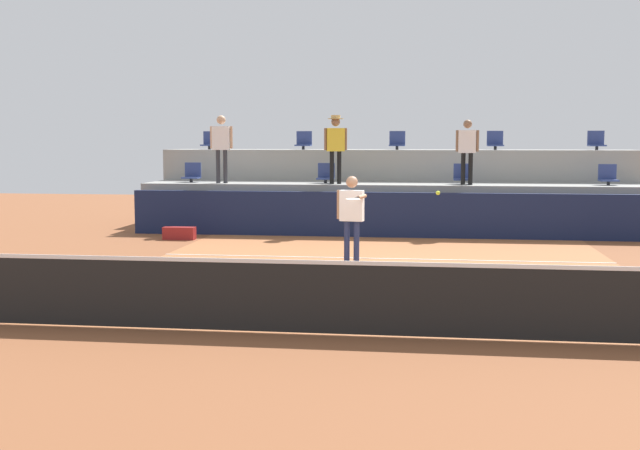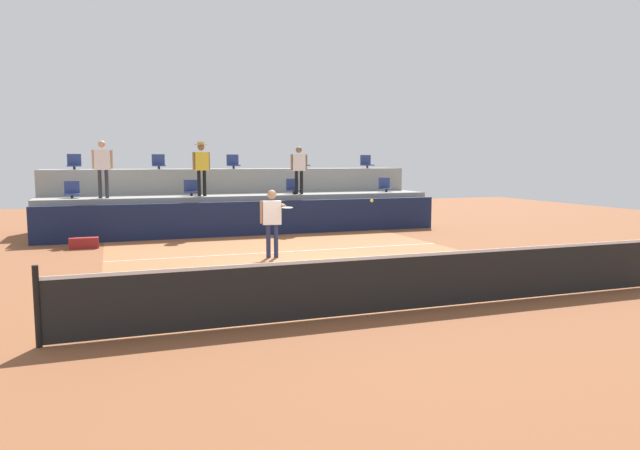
{
  "view_description": "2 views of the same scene",
  "coord_description": "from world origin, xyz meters",
  "px_view_note": "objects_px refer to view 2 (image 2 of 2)",
  "views": [
    {
      "loc": [
        0.9,
        -13.45,
        2.36
      ],
      "look_at": [
        -0.79,
        -1.09,
        1.04
      ],
      "focal_mm": 44.91,
      "sensor_mm": 36.0,
      "label": 1
    },
    {
      "loc": [
        -4.26,
        -12.01,
        2.39
      ],
      "look_at": [
        -0.32,
        -1.16,
        1.1
      ],
      "focal_mm": 32.39,
      "sensor_mm": 36.0,
      "label": 2
    }
  ],
  "objects_px": {
    "stadium_chair_lower_left": "(191,189)",
    "spectator_in_grey": "(299,166)",
    "stadium_chair_upper_far_right": "(366,163)",
    "stadium_chair_upper_far_left": "(74,163)",
    "stadium_chair_lower_far_left": "(72,191)",
    "stadium_chair_upper_center": "(233,163)",
    "tennis_player": "(272,217)",
    "stadium_chair_upper_left": "(159,163)",
    "stadium_chair_lower_far_right": "(385,186)",
    "stadium_chair_upper_right": "(303,163)",
    "tennis_ball": "(372,201)",
    "spectator_with_hat": "(201,163)",
    "stadium_chair_lower_right": "(293,187)",
    "equipment_bag": "(84,243)",
    "spectator_in_white": "(103,163)"
  },
  "relations": [
    {
      "from": "stadium_chair_upper_far_left",
      "to": "stadium_chair_upper_center",
      "type": "xyz_separation_m",
      "value": [
        5.37,
        0.0,
        0.0
      ]
    },
    {
      "from": "stadium_chair_lower_right",
      "to": "spectator_with_hat",
      "type": "xyz_separation_m",
      "value": [
        -3.21,
        -0.38,
        0.86
      ]
    },
    {
      "from": "stadium_chair_lower_right",
      "to": "equipment_bag",
      "type": "relative_size",
      "value": 0.68
    },
    {
      "from": "spectator_in_grey",
      "to": "stadium_chair_lower_left",
      "type": "bearing_deg",
      "value": 173.92
    },
    {
      "from": "stadium_chair_upper_left",
      "to": "tennis_player",
      "type": "height_order",
      "value": "stadium_chair_upper_left"
    },
    {
      "from": "stadium_chair_upper_far_right",
      "to": "stadium_chair_lower_left",
      "type": "bearing_deg",
      "value": -165.83
    },
    {
      "from": "stadium_chair_lower_far_left",
      "to": "stadium_chair_upper_right",
      "type": "relative_size",
      "value": 1.0
    },
    {
      "from": "spectator_in_white",
      "to": "spectator_in_grey",
      "type": "bearing_deg",
      "value": 0.0
    },
    {
      "from": "stadium_chair_upper_center",
      "to": "spectator_in_white",
      "type": "distance_m",
      "value": 4.97
    },
    {
      "from": "tennis_player",
      "to": "spectator_with_hat",
      "type": "height_order",
      "value": "spectator_with_hat"
    },
    {
      "from": "spectator_in_white",
      "to": "stadium_chair_upper_far_right",
      "type": "bearing_deg",
      "value": 12.54
    },
    {
      "from": "stadium_chair_lower_far_right",
      "to": "stadium_chair_upper_center",
      "type": "distance_m",
      "value": 5.67
    },
    {
      "from": "stadium_chair_upper_right",
      "to": "stadium_chair_lower_left",
      "type": "bearing_deg",
      "value": -157.99
    },
    {
      "from": "stadium_chair_lower_left",
      "to": "spectator_with_hat",
      "type": "distance_m",
      "value": 0.99
    },
    {
      "from": "stadium_chair_lower_far_left",
      "to": "stadium_chair_upper_far_right",
      "type": "distance_m",
      "value": 10.92
    },
    {
      "from": "spectator_in_white",
      "to": "tennis_ball",
      "type": "xyz_separation_m",
      "value": [
        5.5,
        -7.56,
        -0.78
      ]
    },
    {
      "from": "stadium_chair_lower_left",
      "to": "stadium_chair_upper_center",
      "type": "xyz_separation_m",
      "value": [
        1.78,
        1.8,
        0.85
      ]
    },
    {
      "from": "stadium_chair_upper_center",
      "to": "stadium_chair_upper_right",
      "type": "relative_size",
      "value": 1.0
    },
    {
      "from": "spectator_in_white",
      "to": "stadium_chair_lower_far_left",
      "type": "bearing_deg",
      "value": 157.32
    },
    {
      "from": "spectator_with_hat",
      "to": "tennis_ball",
      "type": "distance_m",
      "value": 8.0
    },
    {
      "from": "stadium_chair_upper_far_left",
      "to": "stadium_chair_upper_center",
      "type": "relative_size",
      "value": 1.0
    },
    {
      "from": "stadium_chair_lower_left",
      "to": "spectator_in_grey",
      "type": "distance_m",
      "value": 3.7
    },
    {
      "from": "stadium_chair_upper_far_left",
      "to": "tennis_ball",
      "type": "xyz_separation_m",
      "value": [
        6.41,
        -9.74,
        -0.78
      ]
    },
    {
      "from": "stadium_chair_lower_far_left",
      "to": "stadium_chair_lower_right",
      "type": "distance_m",
      "value": 7.11
    },
    {
      "from": "stadium_chair_lower_far_right",
      "to": "stadium_chair_upper_far_right",
      "type": "relative_size",
      "value": 1.0
    },
    {
      "from": "stadium_chair_upper_center",
      "to": "tennis_player",
      "type": "relative_size",
      "value": 0.31
    },
    {
      "from": "equipment_bag",
      "to": "stadium_chair_lower_right",
      "type": "bearing_deg",
      "value": 19.29
    },
    {
      "from": "stadium_chair_lower_far_right",
      "to": "spectator_in_grey",
      "type": "height_order",
      "value": "spectator_in_grey"
    },
    {
      "from": "spectator_in_white",
      "to": "tennis_ball",
      "type": "height_order",
      "value": "spectator_in_white"
    },
    {
      "from": "equipment_bag",
      "to": "stadium_chair_upper_right",
      "type": "bearing_deg",
      "value": 28.43
    },
    {
      "from": "stadium_chair_upper_left",
      "to": "spectator_with_hat",
      "type": "relative_size",
      "value": 0.3
    },
    {
      "from": "stadium_chair_upper_right",
      "to": "stadium_chair_lower_right",
      "type": "bearing_deg",
      "value": -117.71
    },
    {
      "from": "stadium_chair_upper_far_right",
      "to": "spectator_in_white",
      "type": "distance_m",
      "value": 10.06
    },
    {
      "from": "tennis_player",
      "to": "tennis_ball",
      "type": "relative_size",
      "value": 24.79
    },
    {
      "from": "spectator_in_grey",
      "to": "stadium_chair_upper_right",
      "type": "bearing_deg",
      "value": 68.68
    },
    {
      "from": "equipment_bag",
      "to": "tennis_ball",
      "type": "bearing_deg",
      "value": -42.76
    },
    {
      "from": "stadium_chair_lower_far_left",
      "to": "stadium_chair_upper_left",
      "type": "relative_size",
      "value": 1.0
    },
    {
      "from": "stadium_chair_upper_far_right",
      "to": "spectator_with_hat",
      "type": "distance_m",
      "value": 7.17
    },
    {
      "from": "stadium_chair_lower_far_left",
      "to": "stadium_chair_lower_far_right",
      "type": "xyz_separation_m",
      "value": [
        10.69,
        0.0,
        0.0
      ]
    },
    {
      "from": "stadium_chair_upper_far_left",
      "to": "stadium_chair_upper_right",
      "type": "relative_size",
      "value": 1.0
    },
    {
      "from": "stadium_chair_upper_far_left",
      "to": "spectator_in_white",
      "type": "height_order",
      "value": "spectator_in_white"
    },
    {
      "from": "stadium_chair_upper_far_left",
      "to": "stadium_chair_upper_far_right",
      "type": "distance_m",
      "value": 10.73
    },
    {
      "from": "stadium_chair_lower_far_left",
      "to": "stadium_chair_upper_far_right",
      "type": "height_order",
      "value": "stadium_chair_upper_far_right"
    },
    {
      "from": "stadium_chair_upper_far_left",
      "to": "stadium_chair_upper_center",
      "type": "height_order",
      "value": "same"
    },
    {
      "from": "stadium_chair_upper_far_left",
      "to": "tennis_player",
      "type": "distance_m",
      "value": 8.95
    },
    {
      "from": "stadium_chair_lower_far_right",
      "to": "tennis_player",
      "type": "bearing_deg",
      "value": -136.17
    },
    {
      "from": "stadium_chair_lower_far_left",
      "to": "stadium_chair_lower_left",
      "type": "height_order",
      "value": "same"
    },
    {
      "from": "stadium_chair_upper_left",
      "to": "stadium_chair_upper_right",
      "type": "bearing_deg",
      "value": 0.0
    },
    {
      "from": "tennis_player",
      "to": "equipment_bag",
      "type": "xyz_separation_m",
      "value": [
        -4.45,
        3.27,
        -0.88
      ]
    },
    {
      "from": "spectator_in_grey",
      "to": "equipment_bag",
      "type": "bearing_deg",
      "value": -163.88
    }
  ]
}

